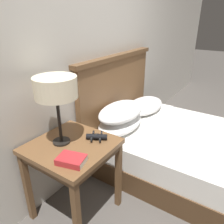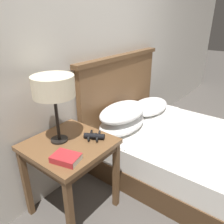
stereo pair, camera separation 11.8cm
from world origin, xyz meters
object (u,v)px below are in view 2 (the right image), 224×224
object	(u,v)px
bed	(186,151)
binoculars_pair	(94,136)
nightstand	(70,152)
book_on_nightstand	(66,158)
table_lamp	(54,88)

from	to	relation	value
bed	binoculars_pair	world-z (taller)	bed
nightstand	bed	xyz separation A→B (m)	(1.03, -0.57, -0.30)
bed	nightstand	bearing A→B (deg)	150.91
binoculars_pair	book_on_nightstand	bearing A→B (deg)	-172.52
table_lamp	book_on_nightstand	bearing A→B (deg)	-121.01
book_on_nightstand	binoculars_pair	bearing A→B (deg)	7.48
nightstand	book_on_nightstand	bearing A→B (deg)	-136.13
nightstand	binoculars_pair	size ratio (longest dim) A/B	4.16
table_lamp	binoculars_pair	size ratio (longest dim) A/B	3.14
nightstand	table_lamp	distance (m)	0.51
book_on_nightstand	binoculars_pair	xyz separation A→B (m)	(0.32, 0.04, 0.00)
table_lamp	binoculars_pair	xyz separation A→B (m)	(0.18, -0.19, -0.40)
binoculars_pair	nightstand	bearing A→B (deg)	144.56
book_on_nightstand	table_lamp	bearing A→B (deg)	58.99
bed	binoculars_pair	xyz separation A→B (m)	(-0.87, 0.46, 0.41)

